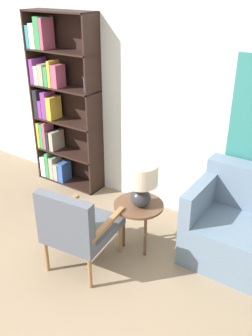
% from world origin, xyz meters
% --- Properties ---
extents(ground_plane, '(14.00, 14.00, 0.00)m').
position_xyz_m(ground_plane, '(0.00, 0.00, 0.00)').
color(ground_plane, '#847056').
extents(wall_back, '(6.40, 0.08, 2.70)m').
position_xyz_m(wall_back, '(0.06, 2.03, 1.35)').
color(wall_back, silver).
rests_on(wall_back, ground_plane).
extents(bookshelf, '(0.94, 0.30, 2.20)m').
position_xyz_m(bookshelf, '(-1.42, 1.85, 1.07)').
color(bookshelf, black).
rests_on(bookshelf, ground_plane).
extents(armchair, '(0.63, 0.71, 0.87)m').
position_xyz_m(armchair, '(-0.06, 0.58, 0.50)').
color(armchair, olive).
rests_on(armchair, ground_plane).
extents(side_table, '(0.50, 0.50, 0.52)m').
position_xyz_m(side_table, '(0.24, 1.17, 0.46)').
color(side_table, brown).
rests_on(side_table, ground_plane).
extents(table_lamp, '(0.32, 0.32, 0.45)m').
position_xyz_m(table_lamp, '(0.27, 1.16, 0.81)').
color(table_lamp, '#2D2D33').
rests_on(table_lamp, side_table).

